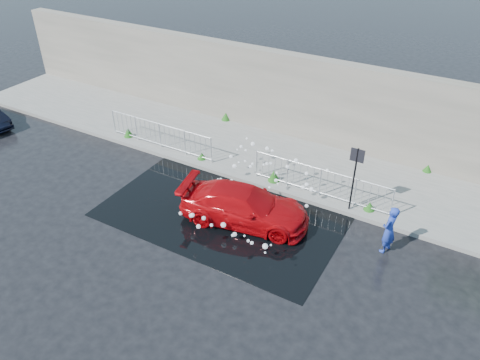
% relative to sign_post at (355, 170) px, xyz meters
% --- Properties ---
extents(ground, '(90.00, 90.00, 0.00)m').
position_rel_sign_post_xyz_m(ground, '(-4.20, -3.10, -1.72)').
color(ground, black).
rests_on(ground, ground).
extents(pavement, '(30.00, 4.00, 0.15)m').
position_rel_sign_post_xyz_m(pavement, '(-4.20, 1.90, -1.65)').
color(pavement, slate).
rests_on(pavement, ground).
extents(curb, '(30.00, 0.25, 0.16)m').
position_rel_sign_post_xyz_m(curb, '(-4.20, -0.10, -1.64)').
color(curb, slate).
rests_on(curb, ground).
extents(retaining_wall, '(30.00, 0.60, 3.50)m').
position_rel_sign_post_xyz_m(retaining_wall, '(-4.20, 4.10, 0.18)').
color(retaining_wall, '#686258').
rests_on(retaining_wall, pavement).
extents(puddle, '(8.00, 5.00, 0.01)m').
position_rel_sign_post_xyz_m(puddle, '(-3.70, -2.10, -1.72)').
color(puddle, black).
rests_on(puddle, ground).
extents(sign_post, '(0.45, 0.06, 2.50)m').
position_rel_sign_post_xyz_m(sign_post, '(0.00, 0.00, 0.00)').
color(sign_post, black).
rests_on(sign_post, ground).
extents(railing_left, '(5.05, 0.05, 1.10)m').
position_rel_sign_post_xyz_m(railing_left, '(-8.20, 0.25, -0.99)').
color(railing_left, silver).
rests_on(railing_left, pavement).
extents(railing_right, '(5.05, 0.05, 1.10)m').
position_rel_sign_post_xyz_m(railing_right, '(-1.20, 0.25, -0.99)').
color(railing_right, silver).
rests_on(railing_right, pavement).
extents(weeds, '(12.17, 3.93, 0.44)m').
position_rel_sign_post_xyz_m(weeds, '(-4.54, 1.34, -1.39)').
color(weeds, '#1C4B14').
rests_on(weeds, pavement).
extents(water_spray, '(3.69, 5.43, 0.96)m').
position_rel_sign_post_xyz_m(water_spray, '(-3.11, -1.29, -1.01)').
color(water_spray, white).
rests_on(water_spray, ground).
extents(red_car, '(4.50, 2.55, 1.23)m').
position_rel_sign_post_xyz_m(red_car, '(-2.85, -2.17, -1.11)').
color(red_car, '#AE060B').
rests_on(red_car, ground).
extents(person, '(0.52, 0.66, 1.61)m').
position_rel_sign_post_xyz_m(person, '(1.59, -1.29, -0.92)').
color(person, '#2138A6').
rests_on(person, ground).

